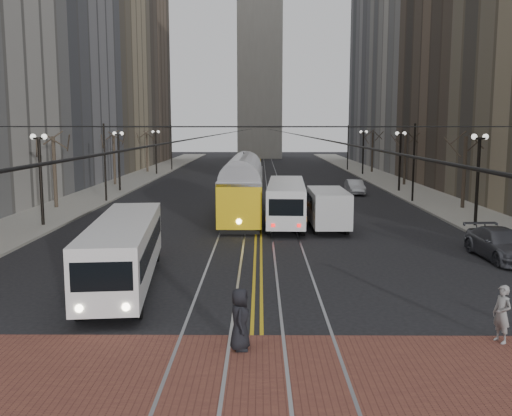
{
  "coord_description": "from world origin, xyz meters",
  "views": [
    {
      "loc": [
        0.1,
        -17.59,
        6.27
      ],
      "look_at": [
        -0.07,
        5.49,
        3.0
      ],
      "focal_mm": 40.0,
      "sensor_mm": 36.0,
      "label": 1
    }
  ],
  "objects_px": {
    "sedan_parked": "(501,244)",
    "transit_bus": "(124,253)",
    "streetcar": "(243,194)",
    "pedestrian_a": "(240,319)",
    "pedestrian_b": "(502,314)",
    "cargo_van": "(328,210)",
    "rear_bus": "(286,203)",
    "sedan_silver": "(355,187)",
    "sedan_grey": "(309,198)"
  },
  "relations": [
    {
      "from": "sedan_parked",
      "to": "transit_bus",
      "type": "bearing_deg",
      "value": -167.55
    },
    {
      "from": "streetcar",
      "to": "pedestrian_a",
      "type": "height_order",
      "value": "streetcar"
    },
    {
      "from": "pedestrian_a",
      "to": "pedestrian_b",
      "type": "height_order",
      "value": "pedestrian_a"
    },
    {
      "from": "streetcar",
      "to": "cargo_van",
      "type": "distance_m",
      "value": 7.26
    },
    {
      "from": "rear_bus",
      "to": "pedestrian_a",
      "type": "xyz_separation_m",
      "value": [
        -2.27,
        -21.37,
        -0.46
      ]
    },
    {
      "from": "sedan_silver",
      "to": "pedestrian_a",
      "type": "distance_m",
      "value": 39.45
    },
    {
      "from": "streetcar",
      "to": "sedan_grey",
      "type": "height_order",
      "value": "streetcar"
    },
    {
      "from": "sedan_grey",
      "to": "transit_bus",
      "type": "bearing_deg",
      "value": -119.64
    },
    {
      "from": "transit_bus",
      "to": "cargo_van",
      "type": "xyz_separation_m",
      "value": [
        9.59,
        12.58,
        -0.09
      ]
    },
    {
      "from": "transit_bus",
      "to": "cargo_van",
      "type": "relative_size",
      "value": 1.89
    },
    {
      "from": "sedan_grey",
      "to": "pedestrian_a",
      "type": "xyz_separation_m",
      "value": [
        -4.47,
        -29.58,
        0.2
      ]
    },
    {
      "from": "cargo_van",
      "to": "sedan_grey",
      "type": "relative_size",
      "value": 1.35
    },
    {
      "from": "transit_bus",
      "to": "pedestrian_a",
      "type": "xyz_separation_m",
      "value": [
        4.83,
        -6.61,
        -0.41
      ]
    },
    {
      "from": "rear_bus",
      "to": "pedestrian_a",
      "type": "distance_m",
      "value": 21.5
    },
    {
      "from": "sedan_grey",
      "to": "sedan_parked",
      "type": "relative_size",
      "value": 0.83
    },
    {
      "from": "streetcar",
      "to": "sedan_parked",
      "type": "distance_m",
      "value": 18.01
    },
    {
      "from": "transit_bus",
      "to": "sedan_parked",
      "type": "xyz_separation_m",
      "value": [
        16.94,
        4.74,
        -0.59
      ]
    },
    {
      "from": "sedan_grey",
      "to": "streetcar",
      "type": "bearing_deg",
      "value": -140.25
    },
    {
      "from": "sedan_grey",
      "to": "sedan_silver",
      "type": "height_order",
      "value": "sedan_grey"
    },
    {
      "from": "rear_bus",
      "to": "sedan_parked",
      "type": "height_order",
      "value": "rear_bus"
    },
    {
      "from": "cargo_van",
      "to": "sedan_parked",
      "type": "distance_m",
      "value": 10.76
    },
    {
      "from": "rear_bus",
      "to": "cargo_van",
      "type": "distance_m",
      "value": 3.31
    },
    {
      "from": "cargo_van",
      "to": "sedan_parked",
      "type": "xyz_separation_m",
      "value": [
        7.35,
        -7.84,
        -0.5
      ]
    },
    {
      "from": "streetcar",
      "to": "sedan_grey",
      "type": "distance_m",
      "value": 7.58
    },
    {
      "from": "sedan_grey",
      "to": "sedan_parked",
      "type": "height_order",
      "value": "sedan_parked"
    },
    {
      "from": "pedestrian_b",
      "to": "sedan_silver",
      "type": "bearing_deg",
      "value": 155.29
    },
    {
      "from": "transit_bus",
      "to": "rear_bus",
      "type": "xyz_separation_m",
      "value": [
        7.1,
        14.76,
        0.04
      ]
    },
    {
      "from": "rear_bus",
      "to": "pedestrian_b",
      "type": "relative_size",
      "value": 6.11
    },
    {
      "from": "streetcar",
      "to": "sedan_silver",
      "type": "xyz_separation_m",
      "value": [
        10.18,
        14.22,
        -1.0
      ]
    },
    {
      "from": "transit_bus",
      "to": "pedestrian_a",
      "type": "relative_size",
      "value": 5.9
    },
    {
      "from": "streetcar",
      "to": "pedestrian_a",
      "type": "relative_size",
      "value": 7.97
    },
    {
      "from": "streetcar",
      "to": "sedan_parked",
      "type": "bearing_deg",
      "value": -44.65
    },
    {
      "from": "cargo_van",
      "to": "pedestrian_a",
      "type": "xyz_separation_m",
      "value": [
        -4.76,
        -19.19,
        -0.33
      ]
    },
    {
      "from": "transit_bus",
      "to": "sedan_parked",
      "type": "height_order",
      "value": "transit_bus"
    },
    {
      "from": "transit_bus",
      "to": "sedan_parked",
      "type": "distance_m",
      "value": 17.6
    },
    {
      "from": "cargo_van",
      "to": "pedestrian_a",
      "type": "bearing_deg",
      "value": -104.37
    },
    {
      "from": "rear_bus",
      "to": "sedan_parked",
      "type": "relative_size",
      "value": 2.08
    },
    {
      "from": "sedan_parked",
      "to": "cargo_van",
      "type": "bearing_deg",
      "value": 129.96
    },
    {
      "from": "sedan_silver",
      "to": "pedestrian_a",
      "type": "height_order",
      "value": "pedestrian_a"
    },
    {
      "from": "streetcar",
      "to": "sedan_grey",
      "type": "bearing_deg",
      "value": 47.61
    },
    {
      "from": "pedestrian_b",
      "to": "pedestrian_a",
      "type": "bearing_deg",
      "value": -107.19
    },
    {
      "from": "sedan_grey",
      "to": "sedan_silver",
      "type": "distance_m",
      "value": 10.07
    },
    {
      "from": "streetcar",
      "to": "cargo_van",
      "type": "xyz_separation_m",
      "value": [
        5.38,
        -4.86,
        -0.45
      ]
    },
    {
      "from": "sedan_parked",
      "to": "streetcar",
      "type": "bearing_deg",
      "value": 131.89
    },
    {
      "from": "streetcar",
      "to": "sedan_silver",
      "type": "relative_size",
      "value": 3.46
    },
    {
      "from": "sedan_silver",
      "to": "pedestrian_a",
      "type": "xyz_separation_m",
      "value": [
        -9.55,
        -38.27,
        0.23
      ]
    },
    {
      "from": "sedan_grey",
      "to": "pedestrian_b",
      "type": "xyz_separation_m",
      "value": [
        3.17,
        -28.96,
        0.16
      ]
    },
    {
      "from": "rear_bus",
      "to": "cargo_van",
      "type": "xyz_separation_m",
      "value": [
        2.49,
        -2.18,
        -0.13
      ]
    },
    {
      "from": "rear_bus",
      "to": "sedan_grey",
      "type": "bearing_deg",
      "value": 77.64
    },
    {
      "from": "streetcar",
      "to": "pedestrian_a",
      "type": "distance_m",
      "value": 24.07
    }
  ]
}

